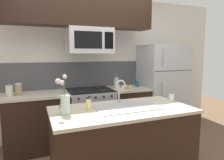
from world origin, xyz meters
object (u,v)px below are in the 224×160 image
stove_range (91,115)px  sink_faucet (120,88)px  french_press (116,83)px  spare_glass (172,98)px  dish_soap_bottle (89,104)px  banana_bunch (129,87)px  flower_vase (65,103)px  refrigerator (162,88)px  storage_jar_medium (19,89)px  storage_jar_tall (9,90)px  coffee_tin (137,84)px  microwave (90,41)px

stove_range → sink_faucet: sink_faucet is taller
stove_range → french_press: french_press is taller
spare_glass → dish_soap_bottle: bearing=-179.0°
banana_bunch → sink_faucet: (-0.60, -0.97, 0.18)m
spare_glass → flower_vase: (-1.42, -0.06, 0.08)m
refrigerator → sink_faucet: (-1.39, -1.05, 0.25)m
storage_jar_medium → storage_jar_tall: bearing=173.1°
french_press → coffee_tin: size_ratio=2.43×
coffee_tin → dish_soap_bottle: (-1.29, -1.24, 0.01)m
storage_jar_tall → banana_bunch: size_ratio=0.86×
microwave → dish_soap_bottle: microwave is taller
storage_jar_medium → banana_bunch: 1.84m
storage_jar_tall → storage_jar_medium: bearing=-6.9°
storage_jar_medium → spare_glass: storage_jar_medium is taller
stove_range → flower_vase: bearing=-116.6°
storage_jar_tall → flower_vase: bearing=-63.1°
microwave → flower_vase: (-0.62, -1.21, -0.72)m
banana_bunch → storage_jar_medium: bearing=177.8°
refrigerator → sink_faucet: bearing=-142.8°
coffee_tin → banana_bunch: bearing=-154.4°
microwave → sink_faucet: 1.21m
stove_range → coffee_tin: bearing=3.0°
refrigerator → french_press: bearing=177.7°
banana_bunch → coffee_tin: size_ratio=1.71×
storage_jar_tall → sink_faucet: sink_faucet is taller
stove_range → spare_glass: bearing=-55.6°
storage_jar_tall → flower_vase: flower_vase is taller
storage_jar_tall → stove_range: bearing=-1.1°
sink_faucet → spare_glass: (0.69, -0.14, -0.15)m
microwave → refrigerator: bearing=1.6°
microwave → storage_jar_tall: 1.47m
stove_range → coffee_tin: coffee_tin is taller
stove_range → sink_faucet: bearing=-83.8°
stove_range → sink_faucet: (0.11, -1.03, 0.65)m
stove_range → spare_glass: (0.80, -1.17, 0.49)m
coffee_tin → spare_glass: (-0.14, -1.22, -0.01)m
banana_bunch → french_press: (-0.19, 0.12, 0.08)m
coffee_tin → refrigerator: bearing=-3.1°
storage_jar_tall → refrigerator: bearing=-0.1°
stove_range → coffee_tin: (0.94, 0.05, 0.50)m
storage_jar_medium → sink_faucet: 1.62m
microwave → storage_jar_tall: bearing=178.0°
dish_soap_bottle → spare_glass: dish_soap_bottle is taller
coffee_tin → sink_faucet: size_ratio=0.36×
french_press → coffee_tin: french_press is taller
microwave → banana_bunch: 1.09m
microwave → storage_jar_tall: microwave is taller
banana_bunch → french_press: french_press is taller
banana_bunch → sink_faucet: bearing=-121.8°
stove_range → flower_vase: 1.49m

